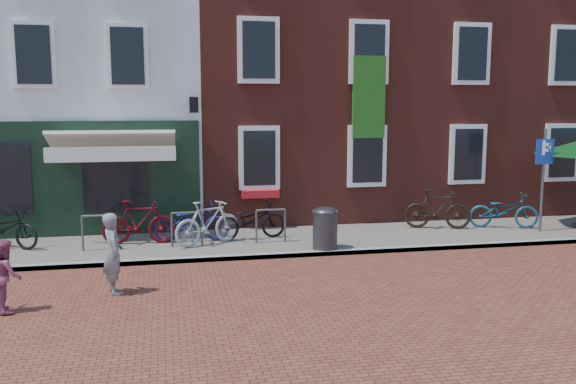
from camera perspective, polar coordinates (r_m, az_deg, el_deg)
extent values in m
plane|color=brown|center=(13.76, -2.80, -6.27)|extent=(80.00, 80.00, 0.00)
cube|color=slate|center=(15.36, 0.05, -4.53)|extent=(24.00, 3.00, 0.10)
cube|color=silver|center=(20.43, -20.29, 10.70)|extent=(8.00, 8.00, 9.00)
cube|color=maroon|center=(20.62, -0.28, 12.56)|extent=(6.00, 8.00, 10.00)
cube|color=maroon|center=(22.57, 15.18, 11.91)|extent=(6.00, 8.00, 10.00)
cylinder|color=#38383B|center=(14.25, 3.45, -3.59)|extent=(0.57, 0.57, 0.86)
ellipsoid|color=#38383B|center=(14.16, 3.47, -1.64)|extent=(0.57, 0.57, 0.26)
cylinder|color=#4C4C4F|center=(17.36, 22.50, 1.00)|extent=(0.07, 0.07, 2.69)
cube|color=#133BA0|center=(17.27, 22.68, 3.47)|extent=(0.50, 0.04, 0.65)
imported|color=slate|center=(11.63, -15.89, -5.49)|extent=(0.49, 0.62, 1.49)
imported|color=#9E4464|center=(11.32, -24.68, -7.02)|extent=(0.66, 0.73, 1.23)
imported|color=black|center=(15.73, -24.72, -3.03)|extent=(1.89, 1.43, 0.95)
imported|color=#4D070F|center=(15.14, -13.62, -2.72)|extent=(1.79, 0.61, 1.06)
imported|color=navy|center=(15.15, -8.90, -2.78)|extent=(1.83, 0.69, 0.95)
imported|color=#A9A9AB|center=(14.76, -7.42, -2.83)|extent=(1.80, 1.22, 1.06)
imported|color=black|center=(15.25, -3.51, -2.62)|extent=(1.88, 0.88, 0.95)
imported|color=black|center=(16.98, 13.67, -1.54)|extent=(1.82, 1.05, 1.06)
imported|color=navy|center=(17.58, 19.33, -1.62)|extent=(1.92, 1.16, 0.95)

